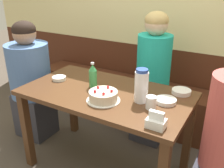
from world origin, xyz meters
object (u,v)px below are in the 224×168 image
at_px(water_pitcher, 141,86).
at_px(glass_water_tall, 151,102).
at_px(soju_bottle, 93,75).
at_px(person_pale_blue_shirt, 31,81).
at_px(bench_seat, 146,104).
at_px(bowl_side_dish, 166,101).
at_px(bowl_soup_white, 59,78).
at_px(bowl_rice_small, 181,92).
at_px(napkin_holder, 156,122).
at_px(birthday_cake, 103,96).
at_px(person_teal_shirt, 152,82).

height_order(water_pitcher, glass_water_tall, water_pitcher).
distance_m(soju_bottle, person_pale_blue_shirt, 0.80).
bearing_deg(water_pitcher, bench_seat, 109.38).
relative_size(water_pitcher, soju_bottle, 1.19).
distance_m(water_pitcher, person_pale_blue_shirt, 1.23).
bearing_deg(bowl_side_dish, person_pale_blue_shirt, 179.44).
relative_size(bowl_soup_white, bowl_rice_small, 0.82).
height_order(napkin_holder, bowl_side_dish, napkin_holder).
distance_m(birthday_cake, glass_water_tall, 0.34).
height_order(bowl_side_dish, person_pale_blue_shirt, person_pale_blue_shirt).
height_order(birthday_cake, person_teal_shirt, person_teal_shirt).
height_order(bowl_side_dish, person_teal_shirt, person_teal_shirt).
bearing_deg(bench_seat, person_pale_blue_shirt, -139.86).
height_order(bowl_rice_small, person_pale_blue_shirt, person_pale_blue_shirt).
distance_m(person_teal_shirt, person_pale_blue_shirt, 1.18).
height_order(bench_seat, bowl_side_dish, bowl_side_dish).
relative_size(person_teal_shirt, person_pale_blue_shirt, 1.08).
bearing_deg(person_pale_blue_shirt, glass_water_tall, -6.26).
relative_size(water_pitcher, bowl_soup_white, 2.08).
distance_m(soju_bottle, bowl_rice_small, 0.69).
xyz_separation_m(soju_bottle, bowl_soup_white, (-0.33, -0.03, -0.08)).
bearing_deg(napkin_holder, birthday_cake, 163.21).
distance_m(water_pitcher, person_teal_shirt, 0.69).
bearing_deg(napkin_holder, bowl_soup_white, 164.55).
distance_m(bowl_rice_small, person_pale_blue_shirt, 1.43).
relative_size(birthday_cake, napkin_holder, 2.18).
height_order(soju_bottle, bowl_side_dish, soju_bottle).
bearing_deg(bench_seat, soju_bottle, -99.64).
bearing_deg(water_pitcher, soju_bottle, 174.38).
bearing_deg(person_pale_blue_shirt, water_pitcher, -3.93).
height_order(bowl_soup_white, bowl_side_dish, same).
distance_m(bench_seat, soju_bottle, 1.00).
distance_m(napkin_holder, bowl_soup_white, 1.01).
height_order(water_pitcher, person_pale_blue_shirt, person_pale_blue_shirt).
bearing_deg(bowl_soup_white, person_pale_blue_shirt, 170.53).
xyz_separation_m(glass_water_tall, person_teal_shirt, (-0.26, 0.69, -0.16)).
bearing_deg(bowl_soup_white, birthday_cake, -14.31).
height_order(bench_seat, bowl_soup_white, bowl_soup_white).
bearing_deg(water_pitcher, glass_water_tall, -30.78).
bearing_deg(glass_water_tall, person_teal_shirt, 110.39).
height_order(soju_bottle, bowl_soup_white, soju_bottle).
bearing_deg(birthday_cake, bowl_side_dish, 26.47).
height_order(bowl_rice_small, person_teal_shirt, person_teal_shirt).
bearing_deg(glass_water_tall, soju_bottle, 169.10).
bearing_deg(bowl_soup_white, water_pitcher, -0.71).
height_order(bench_seat, birthday_cake, birthday_cake).
bearing_deg(person_teal_shirt, bowl_soup_white, -44.47).
xyz_separation_m(birthday_cake, person_pale_blue_shirt, (-0.97, 0.21, -0.16)).
bearing_deg(bowl_side_dish, birthday_cake, -153.53).
height_order(napkin_holder, bowl_soup_white, napkin_holder).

